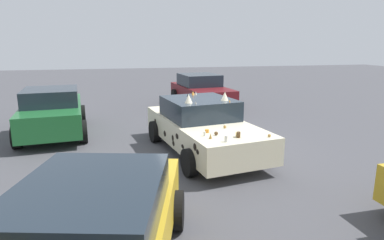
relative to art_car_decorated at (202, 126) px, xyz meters
The scene contains 5 objects.
ground_plane 0.70m from the art_car_decorated, behind, with size 60.00×60.00×0.00m, color #47474C.
art_car_decorated is the anchor object (origin of this frame).
parked_sedan_near_left 5.30m from the art_car_decorated, 151.35° to the left, with size 4.64×2.79×1.32m.
parked_sedan_far_right 6.58m from the art_car_decorated, 13.91° to the right, with size 4.21×2.41×1.45m.
parked_sedan_row_back_center 4.97m from the art_car_decorated, 57.77° to the left, with size 4.13×2.30×1.49m.
Camera 1 is at (-8.19, 2.14, 2.89)m, focal length 30.85 mm.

